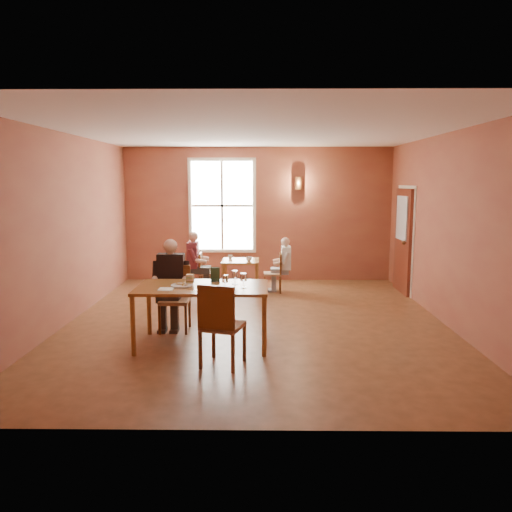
{
  "coord_description": "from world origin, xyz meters",
  "views": [
    {
      "loc": [
        0.1,
        -7.76,
        2.25
      ],
      "look_at": [
        0.0,
        0.2,
        1.05
      ],
      "focal_mm": 35.0,
      "sensor_mm": 36.0,
      "label": 1
    }
  ],
  "objects_px": {
    "chair_diner_main": "(175,299)",
    "chair_empty": "(223,324)",
    "chair_diner_white": "(272,273)",
    "diner_maroon": "(207,263)",
    "diner_white": "(274,266)",
    "chair_diner_maroon": "(209,272)",
    "main_table": "(203,316)",
    "second_table": "(241,276)",
    "diner_main": "(174,288)"
  },
  "relations": [
    {
      "from": "diner_white",
      "to": "diner_maroon",
      "type": "distance_m",
      "value": 1.36
    },
    {
      "from": "main_table",
      "to": "diner_main",
      "type": "distance_m",
      "value": 0.83
    },
    {
      "from": "main_table",
      "to": "chair_diner_white",
      "type": "bearing_deg",
      "value": 72.85
    },
    {
      "from": "main_table",
      "to": "second_table",
      "type": "xyz_separation_m",
      "value": [
        0.38,
        3.33,
        -0.09
      ]
    },
    {
      "from": "main_table",
      "to": "chair_diner_maroon",
      "type": "relative_size",
      "value": 2.2
    },
    {
      "from": "diner_main",
      "to": "chair_diner_white",
      "type": "distance_m",
      "value": 3.13
    },
    {
      "from": "chair_diner_white",
      "to": "chair_diner_maroon",
      "type": "bearing_deg",
      "value": 90.0
    },
    {
      "from": "diner_maroon",
      "to": "diner_white",
      "type": "bearing_deg",
      "value": 90.0
    },
    {
      "from": "diner_maroon",
      "to": "chair_diner_main",
      "type": "bearing_deg",
      "value": -4.25
    },
    {
      "from": "chair_diner_main",
      "to": "chair_diner_white",
      "type": "relative_size",
      "value": 1.22
    },
    {
      "from": "second_table",
      "to": "chair_diner_white",
      "type": "relative_size",
      "value": 0.93
    },
    {
      "from": "chair_diner_main",
      "to": "chair_diner_maroon",
      "type": "height_order",
      "value": "chair_diner_main"
    },
    {
      "from": "diner_maroon",
      "to": "diner_main",
      "type": "bearing_deg",
      "value": -4.2
    },
    {
      "from": "chair_empty",
      "to": "second_table",
      "type": "bearing_deg",
      "value": 106.37
    },
    {
      "from": "chair_empty",
      "to": "diner_white",
      "type": "bearing_deg",
      "value": 96.98
    },
    {
      "from": "chair_diner_maroon",
      "to": "diner_white",
      "type": "bearing_deg",
      "value": 90.0
    },
    {
      "from": "diner_white",
      "to": "chair_empty",
      "type": "bearing_deg",
      "value": 170.0
    },
    {
      "from": "chair_diner_main",
      "to": "diner_main",
      "type": "xyz_separation_m",
      "value": [
        0.0,
        -0.03,
        0.17
      ]
    },
    {
      "from": "chair_diner_maroon",
      "to": "diner_maroon",
      "type": "height_order",
      "value": "diner_maroon"
    },
    {
      "from": "chair_diner_main",
      "to": "chair_diner_white",
      "type": "distance_m",
      "value": 3.09
    },
    {
      "from": "second_table",
      "to": "chair_diner_maroon",
      "type": "distance_m",
      "value": 0.65
    },
    {
      "from": "chair_diner_white",
      "to": "diner_white",
      "type": "height_order",
      "value": "diner_white"
    },
    {
      "from": "diner_white",
      "to": "chair_diner_maroon",
      "type": "height_order",
      "value": "diner_white"
    },
    {
      "from": "diner_white",
      "to": "chair_diner_maroon",
      "type": "distance_m",
      "value": 1.34
    },
    {
      "from": "chair_empty",
      "to": "second_table",
      "type": "xyz_separation_m",
      "value": [
        0.04,
        4.1,
        -0.19
      ]
    },
    {
      "from": "chair_diner_main",
      "to": "diner_white",
      "type": "xyz_separation_m",
      "value": [
        1.56,
        2.68,
        0.05
      ]
    },
    {
      "from": "chair_empty",
      "to": "diner_white",
      "type": "xyz_separation_m",
      "value": [
        0.72,
        4.1,
        0.02
      ]
    },
    {
      "from": "chair_diner_main",
      "to": "chair_empty",
      "type": "bearing_deg",
      "value": 120.52
    },
    {
      "from": "diner_white",
      "to": "chair_diner_maroon",
      "type": "xyz_separation_m",
      "value": [
        -1.33,
        0.0,
        -0.14
      ]
    },
    {
      "from": "main_table",
      "to": "diner_maroon",
      "type": "distance_m",
      "value": 3.35
    },
    {
      "from": "chair_diner_maroon",
      "to": "main_table",
      "type": "bearing_deg",
      "value": 4.64
    },
    {
      "from": "chair_empty",
      "to": "second_table",
      "type": "distance_m",
      "value": 4.11
    },
    {
      "from": "diner_white",
      "to": "chair_diner_white",
      "type": "bearing_deg",
      "value": 90.0
    },
    {
      "from": "diner_main",
      "to": "second_table",
      "type": "distance_m",
      "value": 2.87
    },
    {
      "from": "diner_white",
      "to": "diner_maroon",
      "type": "relative_size",
      "value": 0.9
    },
    {
      "from": "diner_main",
      "to": "diner_maroon",
      "type": "xyz_separation_m",
      "value": [
        0.2,
        2.71,
        -0.06
      ]
    },
    {
      "from": "diner_main",
      "to": "second_table",
      "type": "bearing_deg",
      "value": -107.95
    },
    {
      "from": "diner_main",
      "to": "main_table",
      "type": "bearing_deg",
      "value": 128.88
    },
    {
      "from": "chair_diner_main",
      "to": "chair_diner_maroon",
      "type": "bearing_deg",
      "value": -94.88
    },
    {
      "from": "main_table",
      "to": "second_table",
      "type": "relative_size",
      "value": 2.38
    },
    {
      "from": "diner_main",
      "to": "chair_diner_white",
      "type": "height_order",
      "value": "diner_main"
    },
    {
      "from": "main_table",
      "to": "diner_maroon",
      "type": "height_order",
      "value": "diner_maroon"
    },
    {
      "from": "chair_diner_main",
      "to": "chair_diner_maroon",
      "type": "distance_m",
      "value": 2.7
    },
    {
      "from": "main_table",
      "to": "diner_maroon",
      "type": "relative_size",
      "value": 1.47
    },
    {
      "from": "diner_white",
      "to": "diner_maroon",
      "type": "bearing_deg",
      "value": 90.0
    },
    {
      "from": "chair_diner_white",
      "to": "diner_white",
      "type": "bearing_deg",
      "value": -90.0
    },
    {
      "from": "chair_diner_white",
      "to": "diner_maroon",
      "type": "xyz_separation_m",
      "value": [
        -1.33,
        0.0,
        0.2
      ]
    },
    {
      "from": "chair_diner_main",
      "to": "chair_diner_white",
      "type": "xyz_separation_m",
      "value": [
        1.53,
        2.68,
        -0.09
      ]
    },
    {
      "from": "chair_empty",
      "to": "diner_maroon",
      "type": "xyz_separation_m",
      "value": [
        -0.64,
        4.1,
        0.08
      ]
    },
    {
      "from": "chair_empty",
      "to": "diner_white",
      "type": "distance_m",
      "value": 4.17
    }
  ]
}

